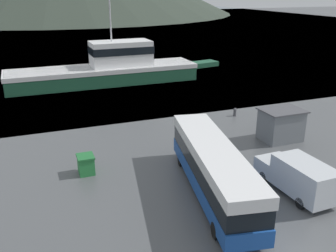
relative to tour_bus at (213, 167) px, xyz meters
The scene contains 8 objects.
water_surface 134.69m from the tour_bus, 89.48° to the left, with size 240.00×240.00×0.00m, color slate.
tour_bus is the anchor object (origin of this frame).
delivery_van 5.32m from the tour_bus, 20.75° to the right, with size 2.31×5.75×2.30m.
fishing_boat 31.09m from the tour_bus, 89.32° to the left, with size 25.15×6.05×12.01m.
storage_bin 8.91m from the tour_bus, 141.02° to the left, with size 1.13×1.28×1.34m.
dock_kiosk 11.15m from the tour_bus, 31.93° to the left, with size 3.46×2.68×2.67m.
small_boat 39.76m from the tour_bus, 66.63° to the left, with size 8.19×3.74×0.75m.
mooring_bollard 15.70m from the tour_bus, 54.33° to the left, with size 0.34×0.34×0.83m.
Camera 1 is at (-11.15, -11.08, 12.11)m, focal length 40.00 mm.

